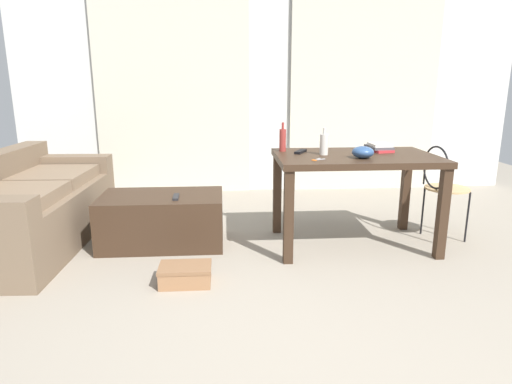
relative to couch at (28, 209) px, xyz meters
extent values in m
plane|color=gray|center=(2.18, -0.26, -0.31)|extent=(8.23, 8.23, 0.00)
cube|color=silver|center=(2.18, 1.85, 0.99)|extent=(6.00, 0.10, 2.60)
cube|color=beige|center=(1.03, 1.77, 0.84)|extent=(1.80, 0.03, 2.31)
cube|color=beige|center=(3.33, 1.77, 0.84)|extent=(1.80, 0.03, 2.31)
cube|color=brown|center=(0.03, 0.00, -0.09)|extent=(0.91, 1.89, 0.45)
cube|color=brown|center=(0.07, 0.83, 0.22)|extent=(0.84, 0.23, 0.16)
cube|color=#7D664F|center=(0.10, 0.36, 0.19)|extent=(0.62, 0.72, 0.10)
cube|color=#7D664F|center=(0.07, -0.37, 0.19)|extent=(0.62, 0.72, 0.10)
cube|color=#382619|center=(1.10, -0.05, -0.10)|extent=(1.00, 0.59, 0.42)
cube|color=#382619|center=(2.68, -0.18, 0.42)|extent=(1.28, 0.81, 0.05)
cube|color=#382619|center=(2.09, -0.53, 0.04)|extent=(0.07, 0.07, 0.71)
cube|color=#382619|center=(3.26, -0.53, 0.04)|extent=(0.07, 0.07, 0.71)
cube|color=#382619|center=(2.09, 0.17, 0.04)|extent=(0.07, 0.07, 0.71)
cube|color=#382619|center=(3.26, 0.17, 0.04)|extent=(0.07, 0.07, 0.71)
cylinder|color=tan|center=(3.52, -0.09, 0.13)|extent=(0.37, 0.37, 0.02)
cylinder|color=black|center=(3.66, -0.20, -0.09)|extent=(0.02, 0.02, 0.44)
cylinder|color=black|center=(3.63, 0.05, -0.09)|extent=(0.02, 0.02, 0.44)
cylinder|color=black|center=(3.40, -0.23, -0.09)|extent=(0.02, 0.02, 0.44)
cylinder|color=black|center=(3.37, 0.02, -0.09)|extent=(0.02, 0.02, 0.44)
torus|color=black|center=(3.39, -0.11, 0.32)|extent=(0.06, 0.36, 0.37)
cylinder|color=black|center=(3.41, -0.26, 0.23)|extent=(0.02, 0.02, 0.18)
cylinder|color=black|center=(3.37, 0.05, 0.23)|extent=(0.02, 0.02, 0.18)
cylinder|color=beige|center=(2.42, -0.16, 0.53)|extent=(0.07, 0.07, 0.16)
cylinder|color=beige|center=(2.42, -0.16, 0.64)|extent=(0.03, 0.03, 0.05)
cylinder|color=#99332D|center=(2.11, 0.05, 0.54)|extent=(0.06, 0.06, 0.18)
cylinder|color=#99332D|center=(2.11, 0.05, 0.66)|extent=(0.02, 0.02, 0.06)
ellipsoid|color=#2D4C7A|center=(2.68, -0.34, 0.49)|extent=(0.17, 0.17, 0.09)
cube|color=red|center=(2.92, -0.01, 0.46)|extent=(0.20, 0.27, 0.02)
cube|color=#4C4C51|center=(2.93, 0.00, 0.48)|extent=(0.18, 0.25, 0.02)
cube|color=silver|center=(2.94, 0.00, 0.50)|extent=(0.16, 0.21, 0.02)
cube|color=black|center=(2.25, -0.05, 0.46)|extent=(0.13, 0.19, 0.02)
cube|color=#9EA0A5|center=(2.33, -0.37, 0.45)|extent=(0.06, 0.08, 0.00)
torus|color=orange|center=(2.29, -0.43, 0.45)|extent=(0.03, 0.03, 0.00)
cube|color=#9EA0A5|center=(2.34, -0.39, 0.45)|extent=(0.08, 0.05, 0.00)
torus|color=orange|center=(2.29, -0.42, 0.45)|extent=(0.03, 0.03, 0.00)
cube|color=#232326|center=(1.23, -0.15, 0.12)|extent=(0.05, 0.18, 0.02)
cube|color=#996B47|center=(1.35, -0.84, -0.26)|extent=(0.34, 0.23, 0.11)
cube|color=brown|center=(1.35, -0.84, -0.19)|extent=(0.35, 0.23, 0.02)
camera|label=1|loc=(1.62, -3.62, 1.02)|focal=31.01mm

